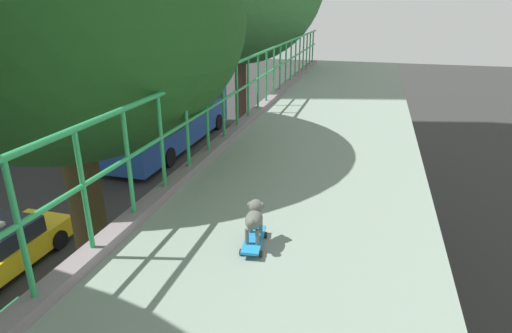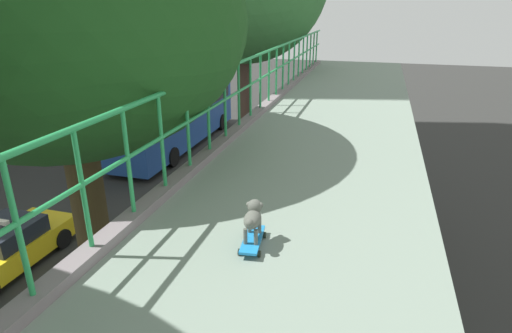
{
  "view_description": "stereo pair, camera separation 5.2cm",
  "coord_description": "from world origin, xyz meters",
  "px_view_note": "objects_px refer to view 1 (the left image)",
  "views": [
    {
      "loc": [
        1.96,
        -0.95,
        7.49
      ],
      "look_at": [
        0.79,
        3.29,
        5.78
      ],
      "focal_mm": 29.52,
      "sensor_mm": 36.0,
      "label": 1
    },
    {
      "loc": [
        2.01,
        -0.94,
        7.49
      ],
      "look_at": [
        0.79,
        3.29,
        5.78
      ],
      "focal_mm": 29.52,
      "sensor_mm": 36.0,
      "label": 2
    }
  ],
  "objects_px": {
    "city_bus": "(172,113)",
    "small_dog": "(254,216)",
    "car_yellow_cab_fourth": "(0,250)",
    "toy_skateboard": "(254,240)"
  },
  "relations": [
    {
      "from": "city_bus",
      "to": "small_dog",
      "type": "relative_size",
      "value": 28.07
    },
    {
      "from": "car_yellow_cab_fourth",
      "to": "small_dog",
      "type": "height_order",
      "value": "small_dog"
    },
    {
      "from": "car_yellow_cab_fourth",
      "to": "small_dog",
      "type": "bearing_deg",
      "value": -28.66
    },
    {
      "from": "car_yellow_cab_fourth",
      "to": "city_bus",
      "type": "height_order",
      "value": "city_bus"
    },
    {
      "from": "city_bus",
      "to": "toy_skateboard",
      "type": "height_order",
      "value": "toy_skateboard"
    },
    {
      "from": "small_dog",
      "to": "city_bus",
      "type": "bearing_deg",
      "value": 119.04
    },
    {
      "from": "city_bus",
      "to": "car_yellow_cab_fourth",
      "type": "bearing_deg",
      "value": -88.83
    },
    {
      "from": "toy_skateboard",
      "to": "city_bus",
      "type": "bearing_deg",
      "value": 119.0
    },
    {
      "from": "toy_skateboard",
      "to": "car_yellow_cab_fourth",
      "type": "bearing_deg",
      "value": 151.2
    },
    {
      "from": "small_dog",
      "to": "toy_skateboard",
      "type": "bearing_deg",
      "value": -83.8
    }
  ]
}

